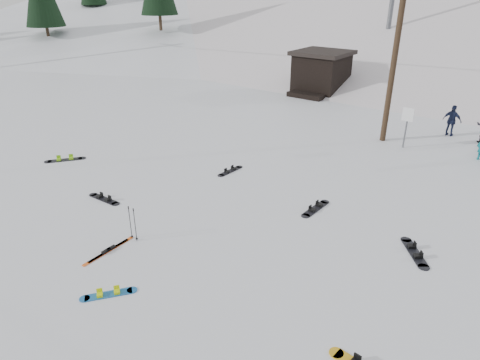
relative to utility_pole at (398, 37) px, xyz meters
The scene contains 16 objects.
ground 14.90m from the utility_pole, 98.13° to the right, with size 200.00×200.00×0.00m, color white.
ski_slope 44.31m from the utility_pole, 92.79° to the left, with size 60.00×75.00×45.00m, color silver.
ridge_left 53.35m from the utility_pole, 138.18° to the left, with size 34.00×85.00×38.00m, color white.
treeline_left 44.65m from the utility_pole, 144.16° to the left, with size 20.00×64.00×10.00m, color black, non-canonical shape.
utility_pole is the anchor object (origin of this frame).
trail_sign 3.60m from the utility_pole, 21.04° to the right, with size 0.50×0.09×1.85m.
lift_hut 10.40m from the utility_pole, 135.24° to the left, with size 3.40×4.10×2.75m.
hero_snowboard 15.62m from the utility_pole, 94.53° to the right, with size 0.90×1.14×0.09m.
hero_skis 14.73m from the utility_pole, 101.14° to the right, with size 0.18×1.72×0.09m.
ski_poles 13.77m from the utility_pole, 101.48° to the right, with size 0.29×0.08×1.05m.
board_scatter_a 13.83m from the utility_pole, 114.58° to the right, with size 1.47×0.33×0.10m.
board_scatter_b 9.32m from the utility_pole, 115.35° to the right, with size 0.31×1.37×0.10m.
board_scatter_c 15.14m from the utility_pole, 132.56° to the right, with size 1.10×1.41×0.12m.
board_scatter_d 10.64m from the utility_pole, 64.41° to the right, with size 1.11×1.35×0.11m.
board_scatter_f 9.30m from the utility_pole, 84.80° to the right, with size 0.34×1.54×0.11m.
skier_navy 5.28m from the utility_pole, 48.41° to the left, with size 0.89×0.37×1.51m, color #18203E.
Camera 1 is at (8.29, -5.44, 6.82)m, focal length 32.00 mm.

